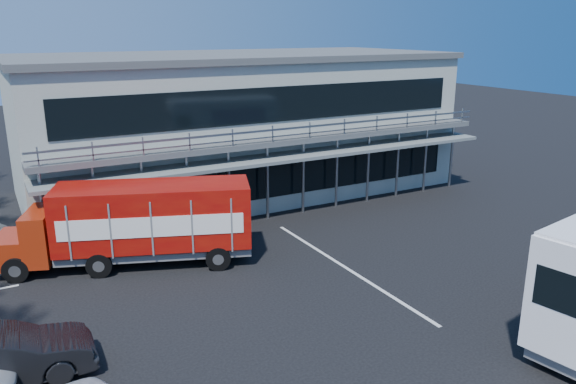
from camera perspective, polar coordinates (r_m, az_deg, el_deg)
ground at (r=17.92m, az=5.96°, el=-12.25°), size 120.00×120.00×0.00m
building at (r=30.70m, az=-5.26°, el=7.06°), size 22.40×12.00×7.30m
red_truck at (r=21.44m, az=-15.10°, el=-2.96°), size 9.25×5.14×3.06m
parked_car_b at (r=16.04m, az=-27.13°, el=-14.81°), size 4.46×1.70×1.45m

